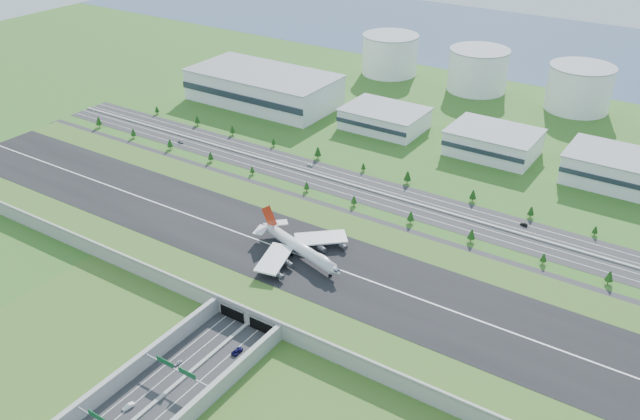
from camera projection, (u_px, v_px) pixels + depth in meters
The scene contains 21 objects.
ground at pixel (309, 272), 343.88m from camera, with size 1200.00×1200.00×0.00m, color #2B5A1C.
airfield_deck at pixel (309, 266), 341.80m from camera, with size 520.00×100.00×9.20m.
underpass_road at pixel (170, 384), 269.65m from camera, with size 38.80×120.40×8.00m.
sign_gantry_near at pixel (176, 370), 271.12m from camera, with size 38.70×0.70×9.80m.
north_expressway at pixel (396, 198), 413.18m from camera, with size 560.00×36.00×0.12m, color #28282B.
tree_row at pixel (403, 194), 407.71m from camera, with size 505.13×48.70×8.43m.
hangar_west at pixel (264, 88), 554.13m from camera, with size 120.00×60.00×25.00m, color white.
hangar_mid_a at pixel (384, 119), 507.59m from camera, with size 58.00×42.00×15.00m, color white.
hangar_mid_b at pixel (493, 142), 466.43m from camera, with size 58.00×42.00×17.00m, color white.
hangar_mid_c at pixel (615, 169), 427.67m from camera, with size 58.00×42.00×19.00m, color white.
fuel_tank_a at pixel (390, 55), 618.99m from camera, with size 50.00×50.00×35.00m, color silver.
fuel_tank_b at pixel (478, 70), 578.32m from camera, with size 50.00×50.00×35.00m, color silver.
fuel_tank_c at pixel (579, 88), 537.65m from camera, with size 50.00×50.00×35.00m, color silver.
bay_water at pixel (571, 50), 694.18m from camera, with size 1200.00×260.00×0.06m, color #3B4F71.
boeing_747 at pixel (300, 248), 339.22m from camera, with size 60.37×56.25×19.17m.
car_0 at pixel (178, 363), 284.03m from camera, with size 1.58×3.94×1.34m, color silver.
car_1 at pixel (128, 406), 262.33m from camera, with size 1.75×5.01×1.65m, color white.
car_2 at pixel (237, 351), 290.29m from camera, with size 2.75×5.97×1.66m, color #0E0C3F.
car_4 at pixel (180, 142), 486.08m from camera, with size 1.89×4.70×1.60m, color slate.
car_5 at pixel (524, 225), 383.98m from camera, with size 1.52×4.37×1.44m, color black.
car_7 at pixel (310, 165), 452.88m from camera, with size 1.91×4.71×1.37m, color silver.
Camera 1 is at (160.68, -235.01, 195.55)m, focal length 38.00 mm.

